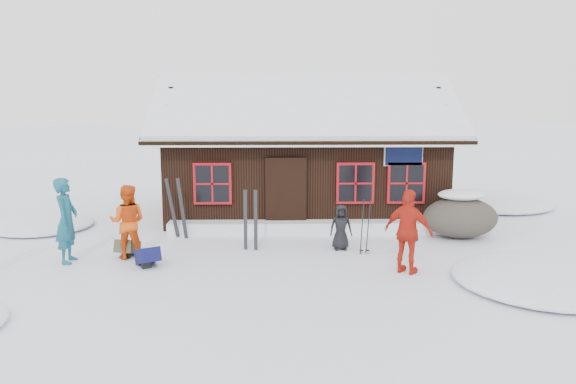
# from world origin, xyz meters

# --- Properties ---
(ground) EXTENTS (120.00, 120.00, 0.00)m
(ground) POSITION_xyz_m (0.00, 0.00, 0.00)
(ground) COLOR white
(ground) RESTS_ON ground
(mountain_hut) EXTENTS (8.90, 6.09, 4.42)m
(mountain_hut) POSITION_xyz_m (1.50, 4.98, 1.58)
(mountain_hut) COLOR black
(mountain_hut) RESTS_ON ground
(snow_drift) EXTENTS (7.60, 0.60, 0.35)m
(snow_drift) POSITION_xyz_m (1.50, 2.25, 0.17)
(snow_drift) COLOR white
(snow_drift) RESTS_ON ground
(snow_mounds) EXTENTS (20.60, 13.20, 0.48)m
(snow_mounds) POSITION_xyz_m (1.65, 1.86, 0.00)
(snow_mounds) COLOR white
(snow_mounds) RESTS_ON ground
(skier_teal) EXTENTS (0.49, 0.72, 1.94)m
(skier_teal) POSITION_xyz_m (-4.07, -0.30, 0.97)
(skier_teal) COLOR #165368
(skier_teal) RESTS_ON ground
(skier_orange_left) EXTENTS (0.85, 0.66, 1.73)m
(skier_orange_left) POSITION_xyz_m (-2.79, -0.01, 0.86)
(skier_orange_left) COLOR #DE4B0F
(skier_orange_left) RESTS_ON ground
(skier_orange_right) EXTENTS (1.12, 0.98, 1.81)m
(skier_orange_right) POSITION_xyz_m (3.43, -1.24, 0.91)
(skier_orange_right) COLOR red
(skier_orange_right) RESTS_ON ground
(skier_crouched) EXTENTS (0.56, 0.38, 1.12)m
(skier_crouched) POSITION_xyz_m (2.21, 0.61, 0.56)
(skier_crouched) COLOR black
(skier_crouched) RESTS_ON ground
(boulder) EXTENTS (1.95, 1.46, 1.15)m
(boulder) POSITION_xyz_m (5.50, 1.72, 0.58)
(boulder) COLOR #474139
(boulder) RESTS_ON ground
(ski_pair_mid) EXTENTS (0.59, 0.20, 1.64)m
(ski_pair_mid) POSITION_xyz_m (-1.97, 1.84, 0.77)
(ski_pair_mid) COLOR black
(ski_pair_mid) RESTS_ON ground
(ski_pair_right) EXTENTS (0.35, 0.08, 1.54)m
(ski_pair_right) POSITION_xyz_m (0.01, 0.62, 0.72)
(ski_pair_right) COLOR black
(ski_pair_right) RESTS_ON ground
(ski_poles) EXTENTS (0.24, 0.12, 1.36)m
(ski_poles) POSITION_xyz_m (2.74, 0.23, 0.64)
(ski_poles) COLOR black
(ski_poles) RESTS_ON ground
(backpack_blue) EXTENTS (0.67, 0.73, 0.32)m
(backpack_blue) POSITION_xyz_m (-2.21, -0.64, 0.16)
(backpack_blue) COLOR #0F1143
(backpack_blue) RESTS_ON ground
(backpack_olive) EXTENTS (0.52, 0.63, 0.31)m
(backpack_olive) POSITION_xyz_m (-2.86, 0.13, 0.15)
(backpack_olive) COLOR #434430
(backpack_olive) RESTS_ON ground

